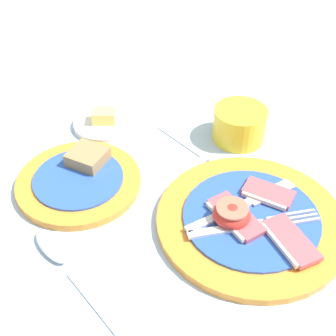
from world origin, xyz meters
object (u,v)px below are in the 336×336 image
bread_plate (80,179)px  teaspoon_near_cup (61,259)px  teaspoon_by_saucer (213,160)px  breakfast_plate (250,219)px  sugar_cup (240,123)px  butter_dish (104,122)px

bread_plate → teaspoon_near_cup: bearing=-80.8°
teaspoon_by_saucer → teaspoon_near_cup: 0.29m
teaspoon_by_saucer → teaspoon_near_cup: (-0.17, -0.23, 0.00)m
teaspoon_by_saucer → bread_plate: bearing=-118.0°
breakfast_plate → teaspoon_near_cup: size_ratio=1.67×
sugar_cup → butter_dish: size_ratio=0.82×
breakfast_plate → teaspoon_near_cup: 0.26m
breakfast_plate → butter_dish: breakfast_plate is taller
sugar_cup → teaspoon_by_saucer: size_ratio=0.55×
sugar_cup → butter_dish: bearing=-178.4°
bread_plate → teaspoon_near_cup: bread_plate is taller
teaspoon_near_cup → teaspoon_by_saucer: bearing=-86.1°
sugar_cup → butter_dish: sugar_cup is taller
bread_plate → teaspoon_near_cup: 0.15m
bread_plate → sugar_cup: bearing=34.5°
teaspoon_by_saucer → breakfast_plate: bearing=-23.8°
breakfast_plate → teaspoon_by_saucer: size_ratio=1.63×
sugar_cup → teaspoon_near_cup: bearing=-124.0°
bread_plate → teaspoon_by_saucer: size_ratio=1.17×
butter_dish → teaspoon_near_cup: butter_dish is taller
bread_plate → sugar_cup: sugar_cup is taller
sugar_cup → breakfast_plate: bearing=-81.6°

